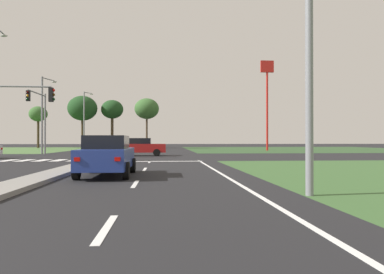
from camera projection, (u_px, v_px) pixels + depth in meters
The scene contains 30 objects.
ground_plane at pixel (112, 157), 31.23m from camera, with size 200.00×200.00×0.00m, color black.
grass_verge_far_right at pixel (299, 149), 57.60m from camera, with size 35.00×35.00×0.01m, color #2D4C28.
median_island_near at pixel (31, 181), 12.29m from camera, with size 1.20×22.00×0.14m, color gray.
median_island_far at pixel (135, 149), 56.16m from camera, with size 1.20×36.00×0.14m, color gray.
lane_dash_near at pixel (106, 228), 5.94m from camera, with size 0.14×2.00×0.01m, color silver.
lane_dash_second at pixel (135, 184), 11.92m from camera, with size 0.14×2.00×0.01m, color silver.
lane_dash_third at pixel (145, 169), 17.90m from camera, with size 0.14×2.00×0.01m, color silver.
lane_dash_fourth at pixel (150, 162), 23.89m from camera, with size 0.14×2.00×0.01m, color silver.
edge_line_right at pixel (228, 178), 13.81m from camera, with size 0.14×24.00×0.01m, color silver.
stop_bar_near at pixel (154, 161), 24.54m from camera, with size 6.40×0.50×0.01m, color silver.
crosswalk_bar_near at pixel (8, 160), 25.56m from camera, with size 0.70×2.80×0.01m, color silver.
crosswalk_bar_second at pixel (25, 160), 25.65m from camera, with size 0.70×2.80×0.01m, color silver.
crosswalk_bar_third at pixel (42, 160), 25.73m from camera, with size 0.70×2.80×0.01m, color silver.
crosswalk_bar_fourth at pixel (59, 160), 25.82m from camera, with size 0.70×2.80×0.01m, color silver.
crosswalk_bar_fifth at pixel (75, 160), 25.91m from camera, with size 0.70×2.80×0.01m, color silver.
crosswalk_bar_sixth at pixel (92, 160), 26.00m from camera, with size 0.70×2.80×0.01m, color silver.
car_red_near at pixel (141, 147), 33.28m from camera, with size 4.44×2.08×1.60m.
car_navy_second at pixel (108, 145), 45.10m from camera, with size 2.02×4.27×1.55m.
car_silver_third at pixel (118, 144), 53.67m from camera, with size 2.10×4.52×1.55m.
car_blue_fourth at pixel (107, 155), 14.62m from camera, with size 1.99×4.44×1.61m.
traffic_signal_near_left at pixel (9, 107), 24.24m from camera, with size 4.88×0.32×5.22m.
traffic_signal_far_left at pixel (39, 111), 35.54m from camera, with size 0.32×5.01×6.13m.
street_lamp_third at pixel (43, 110), 38.28m from camera, with size 0.99×2.32×8.00m.
street_lamp_fourth at pixel (85, 117), 58.19m from camera, with size 1.24×1.68×9.08m.
pedestrian_at_median at pixel (122, 142), 41.19m from camera, with size 0.34×0.34×1.70m.
fastfood_pole_sign at pixel (267, 85), 50.33m from camera, with size 1.80×0.40×12.30m.
treeline_near at pixel (38, 115), 65.99m from camera, with size 3.21×3.21×7.48m.
treeline_second at pixel (82, 108), 63.78m from camera, with size 5.06×5.06×9.09m.
treeline_third at pixel (112, 110), 65.59m from camera, with size 3.91×3.91×8.57m.
treeline_fourth at pixel (147, 109), 63.03m from camera, with size 4.17×4.17×8.58m.
Camera 1 is at (4.43, -1.67, 1.43)m, focal length 34.43 mm.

